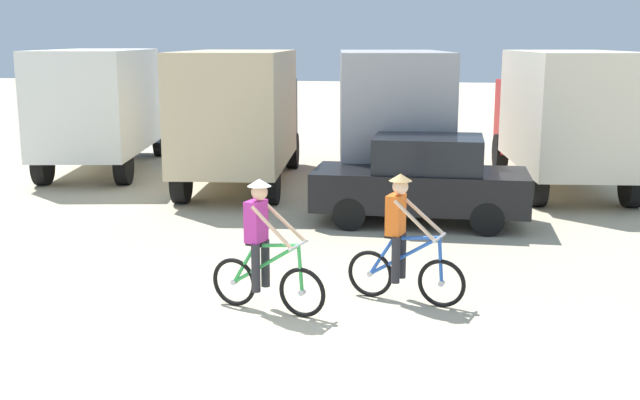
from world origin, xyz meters
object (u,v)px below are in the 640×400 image
Objects in this scene: box_truck_tan_camper at (241,111)px; box_truck_grey_hauler at (389,112)px; cyclist_cowboy_hat at (402,243)px; cyclist_orange_shirt at (263,250)px; box_truck_white_box at (103,103)px; sedan_parked at (422,180)px; box_truck_cream_rv at (563,112)px.

box_truck_tan_camper is 0.99× the size of box_truck_grey_hauler.
cyclist_orange_shirt is at bearing -158.24° from cyclist_cowboy_hat.
box_truck_white_box is 1.01× the size of box_truck_tan_camper.
box_truck_grey_hauler is at bearing -8.09° from box_truck_white_box.
cyclist_cowboy_hat reaches higher than sedan_parked.
box_truck_white_box reaches higher than cyclist_cowboy_hat.
box_truck_tan_camper is 1.00× the size of box_truck_cream_rv.
sedan_parked is (9.07, -5.01, -0.99)m from box_truck_white_box.
box_truck_cream_rv reaches higher than cyclist_orange_shirt.
box_truck_tan_camper is 9.51m from cyclist_cowboy_hat.
cyclist_orange_shirt and cyclist_cowboy_hat have the same top height.
cyclist_orange_shirt is (7.22, -10.52, -1.03)m from box_truck_white_box.
box_truck_cream_rv is (12.26, -0.49, 0.00)m from box_truck_white_box.
box_truck_grey_hauler is 9.47m from cyclist_orange_shirt.
box_truck_tan_camper reaches higher than sedan_parked.
box_truck_grey_hauler is at bearing -171.14° from box_truck_cream_rv.
sedan_parked is at bearing 71.45° from cyclist_orange_shirt.
box_truck_tan_camper is at bearing -172.26° from box_truck_cream_rv.
cyclist_orange_shirt is at bearing -108.55° from sedan_parked.
box_truck_cream_rv is at bearing 70.83° from cyclist_cowboy_hat.
box_truck_cream_rv is 9.91m from cyclist_cowboy_hat.
cyclist_orange_shirt is (-5.04, -10.03, -1.03)m from box_truck_cream_rv.
sedan_parked is at bearing -28.91° from box_truck_white_box.
box_truck_cream_rv reaches higher than cyclist_cowboy_hat.
cyclist_cowboy_hat is at bearing -83.60° from box_truck_grey_hauler.
sedan_parked is at bearing 89.48° from cyclist_cowboy_hat.
sedan_parked is at bearing -75.29° from box_truck_grey_hauler.
box_truck_cream_rv is (4.21, 0.66, 0.00)m from box_truck_grey_hauler.
box_truck_grey_hauler is at bearing 84.91° from cyclist_orange_shirt.
box_truck_white_box reaches higher than cyclist_orange_shirt.
box_truck_white_box is 13.36m from cyclist_cowboy_hat.
box_truck_white_box is 1.68× the size of sedan_parked.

